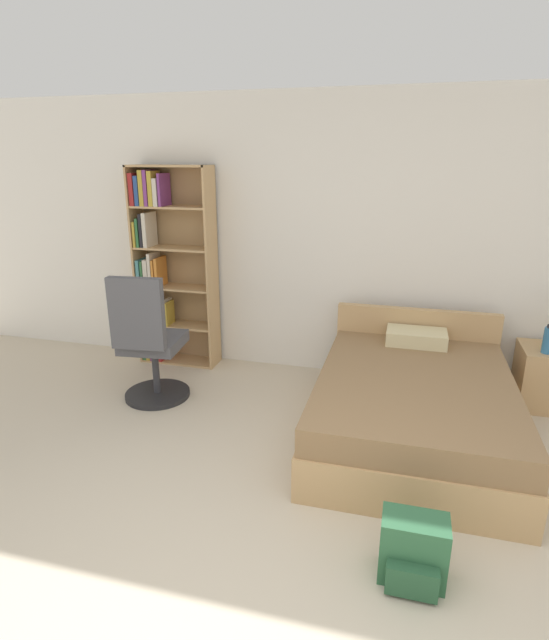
{
  "coord_description": "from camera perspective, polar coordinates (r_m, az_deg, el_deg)",
  "views": [
    {
      "loc": [
        0.39,
        -1.39,
        2.03
      ],
      "look_at": [
        -0.51,
        1.98,
        0.89
      ],
      "focal_mm": 28.0,
      "sensor_mm": 36.0,
      "label": 1
    }
  ],
  "objects": [
    {
      "name": "backpack_green",
      "position": [
        2.81,
        15.56,
        -24.14
      ],
      "size": [
        0.33,
        0.27,
        0.35
      ],
      "color": "#2D603D",
      "rests_on": "ground_plane"
    },
    {
      "name": "bed",
      "position": [
        3.95,
        15.55,
        -9.16
      ],
      "size": [
        1.4,
        1.93,
        0.75
      ],
      "color": "tan",
      "rests_on": "ground_plane"
    },
    {
      "name": "water_bottle",
      "position": [
        4.58,
        28.81,
        -1.99
      ],
      "size": [
        0.08,
        0.08,
        0.24
      ],
      "color": "teal",
      "rests_on": "nightstand"
    },
    {
      "name": "wall_back",
      "position": [
        4.69,
        10.14,
        8.9
      ],
      "size": [
        9.0,
        0.06,
        2.6
      ],
      "color": "white",
      "rests_on": "ground_plane"
    },
    {
      "name": "bookshelf",
      "position": [
        5.09,
        -12.33,
        6.04
      ],
      "size": [
        0.8,
        0.29,
        1.96
      ],
      "color": "tan",
      "rests_on": "ground_plane"
    },
    {
      "name": "nightstand",
      "position": [
        4.82,
        28.65,
        -5.77
      ],
      "size": [
        0.46,
        0.48,
        0.52
      ],
      "color": "tan",
      "rests_on": "ground_plane"
    },
    {
      "name": "office_chair",
      "position": [
        4.33,
        -14.15,
        -2.86
      ],
      "size": [
        0.57,
        0.62,
        1.15
      ],
      "color": "#232326",
      "rests_on": "ground_plane"
    }
  ]
}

